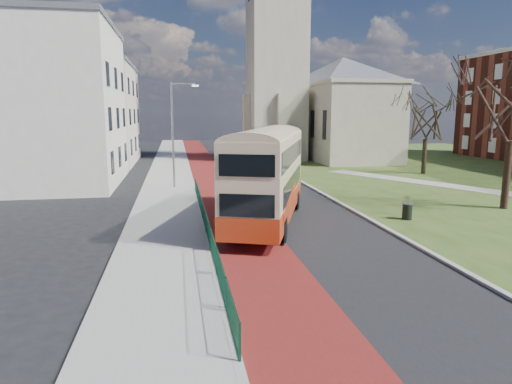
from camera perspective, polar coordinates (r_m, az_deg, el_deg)
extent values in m
plane|color=black|center=(19.19, 3.47, -7.94)|extent=(160.00, 160.00, 0.00)
cube|color=black|center=(38.64, -1.23, 1.19)|extent=(9.00, 120.00, 0.01)
cube|color=#591414|center=(38.33, -5.22, 1.08)|extent=(3.40, 120.00, 0.01)
cube|color=gray|center=(38.21, -10.91, 0.99)|extent=(4.00, 120.00, 0.12)
cube|color=#999993|center=(38.22, -7.91, 1.09)|extent=(0.25, 120.00, 0.13)
cube|color=#999993|center=(41.49, 4.64, 1.85)|extent=(0.25, 80.00, 0.13)
cube|color=#2F4819|center=(50.31, 27.17, 2.15)|extent=(40.00, 80.00, 0.04)
cylinder|color=#0E3E29|center=(22.31, -6.30, -2.50)|extent=(0.04, 24.00, 0.04)
cylinder|color=#0E3E29|center=(22.53, -6.26, -4.86)|extent=(0.04, 24.00, 0.04)
cube|color=gray|center=(57.41, 2.56, 16.05)|extent=(6.50, 6.50, 24.00)
cube|color=gray|center=(59.51, 10.61, 8.44)|extent=(9.00, 18.00, 9.00)
pyramid|color=#565960|center=(59.88, 10.87, 16.21)|extent=(9.00, 18.00, 3.60)
cube|color=beige|center=(40.92, -24.04, 9.61)|extent=(10.00, 14.00, 12.50)
cube|color=#565960|center=(41.50, -24.71, 18.59)|extent=(10.30, 14.30, 0.50)
cube|color=beige|center=(56.59, -20.09, 8.96)|extent=(10.00, 16.00, 11.00)
cube|color=#565960|center=(56.85, -20.45, 14.75)|extent=(10.30, 16.30, 0.50)
cylinder|color=gray|center=(35.80, -10.36, 6.95)|extent=(0.16, 0.16, 8.00)
cylinder|color=gray|center=(35.82, -9.08, 13.24)|extent=(1.80, 0.10, 0.10)
cube|color=silver|center=(35.84, -7.60, 13.03)|extent=(0.50, 0.18, 0.12)
cube|color=#B63110|center=(24.33, 1.42, -1.45)|extent=(6.46, 11.88, 1.06)
cube|color=beige|center=(24.01, 1.44, 3.39)|extent=(6.41, 11.82, 3.07)
cube|color=black|center=(24.67, -1.52, 1.33)|extent=(3.26, 9.02, 1.01)
cube|color=black|center=(24.30, 4.65, 1.17)|extent=(3.26, 9.02, 1.01)
cube|color=black|center=(24.17, -1.69, 4.95)|extent=(3.58, 9.90, 0.95)
cube|color=black|center=(23.79, 4.64, 4.84)|extent=(3.58, 9.90, 0.95)
cube|color=black|center=(29.83, 3.04, 2.82)|extent=(2.27, 0.87, 1.11)
cube|color=black|center=(29.68, 3.06, 5.86)|extent=(2.27, 0.87, 0.95)
cube|color=orange|center=(29.64, 3.07, 7.03)|extent=(1.81, 0.73, 0.32)
cylinder|color=black|center=(28.46, 0.11, -0.86)|extent=(0.67, 1.14, 1.10)
cylinder|color=black|center=(28.16, 5.06, -1.01)|extent=(0.67, 1.14, 1.10)
cylinder|color=black|center=(21.32, -3.23, -4.57)|extent=(0.67, 1.14, 1.10)
cylinder|color=black|center=(20.92, 3.38, -4.85)|extent=(0.67, 1.14, 1.10)
cylinder|color=#301E18|center=(31.67, 28.84, 1.89)|extent=(0.48, 0.48, 4.17)
cylinder|color=black|center=(46.81, 20.28, 4.20)|extent=(0.54, 0.54, 3.32)
cylinder|color=black|center=(26.50, 18.38, -2.35)|extent=(0.69, 0.69, 0.87)
cylinder|color=gray|center=(26.41, 18.43, -1.37)|extent=(0.74, 0.74, 0.06)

